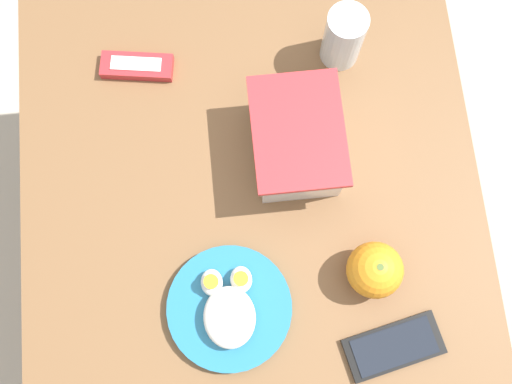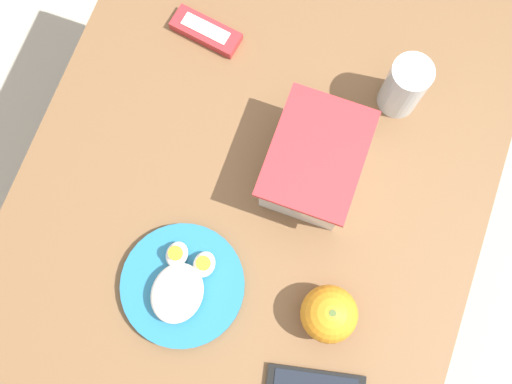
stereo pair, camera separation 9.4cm
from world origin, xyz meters
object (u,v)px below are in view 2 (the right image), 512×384
object	(u,v)px
food_container	(314,162)
orange_fruit	(329,314)
candy_bar	(206,31)
drinking_glass	(404,86)
rice_plate	(182,285)

from	to	relation	value
food_container	orange_fruit	bearing A→B (deg)	23.97
candy_bar	food_container	bearing A→B (deg)	55.68
orange_fruit	drinking_glass	size ratio (longest dim) A/B	0.75
food_container	drinking_glass	world-z (taller)	drinking_glass
rice_plate	candy_bar	distance (m)	0.44
food_container	drinking_glass	size ratio (longest dim) A/B	1.61
orange_fruit	rice_plate	world-z (taller)	orange_fruit
candy_bar	rice_plate	bearing A→B (deg)	16.03
rice_plate	candy_bar	size ratio (longest dim) A/B	1.53
orange_fruit	drinking_glass	bearing A→B (deg)	179.88
candy_bar	orange_fruit	bearing A→B (deg)	41.89
rice_plate	candy_bar	world-z (taller)	rice_plate
orange_fruit	candy_bar	xyz separation A→B (m)	(-0.39, -0.35, -0.03)
food_container	drinking_glass	distance (m)	0.19
food_container	rice_plate	distance (m)	0.28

